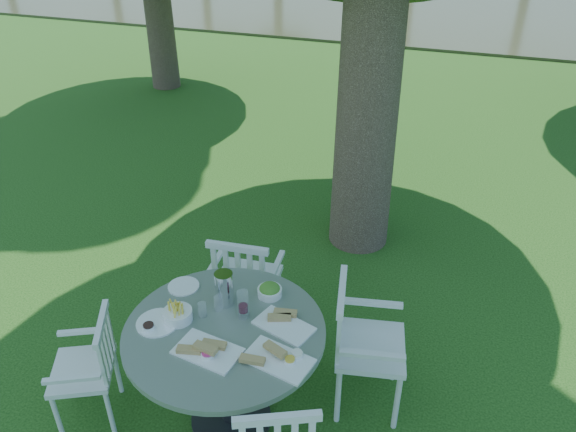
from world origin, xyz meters
name	(u,v)px	position (x,y,z in m)	size (l,w,h in m)	color
ground	(281,309)	(0.00, 0.00, 0.00)	(140.00, 140.00, 0.00)	#10370B
table	(226,351)	(0.06, -1.23, 0.67)	(1.28, 1.28, 0.86)	black
chair_ne	(357,338)	(0.82, -0.76, 0.59)	(0.56, 0.59, 1.01)	silver
chair_nw	(244,279)	(-0.18, -0.37, 0.56)	(0.52, 0.49, 0.96)	silver
chair_sw	(94,362)	(-0.82, -1.46, 0.50)	(0.55, 0.57, 0.86)	silver
tableware	(225,313)	(0.03, -1.15, 0.91)	(1.19, 0.84, 0.24)	white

